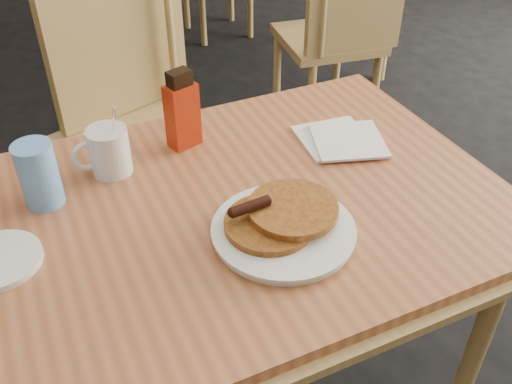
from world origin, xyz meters
TOP-DOWN VIEW (x-y plane):
  - main_table at (-0.05, 0.07)m, footprint 1.17×0.80m
  - chair_main_far at (-0.05, 0.82)m, footprint 0.59×0.60m
  - chair_neighbor_near at (0.95, 1.24)m, footprint 0.46×0.47m
  - pancake_plate at (0.02, -0.06)m, footprint 0.26×0.26m
  - coffee_mug at (-0.22, 0.27)m, footprint 0.12×0.08m
  - syrup_bottle at (-0.04, 0.31)m, footprint 0.08×0.06m
  - napkin_stack at (0.28, 0.17)m, footprint 0.20×0.21m
  - blue_tumbler at (-0.36, 0.22)m, footprint 0.08×0.08m

SIDE VIEW (x-z plane):
  - chair_neighbor_near at x=0.95m, z-range 0.09..1.00m
  - chair_main_far at x=-0.05m, z-range 0.10..1.14m
  - main_table at x=-0.05m, z-range 0.33..1.08m
  - napkin_stack at x=0.28m, z-range 0.75..0.76m
  - pancake_plate at x=0.02m, z-range 0.73..0.80m
  - coffee_mug at x=-0.22m, z-range 0.72..0.88m
  - blue_tumbler at x=-0.36m, z-range 0.75..0.88m
  - syrup_bottle at x=-0.04m, z-range 0.74..0.92m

